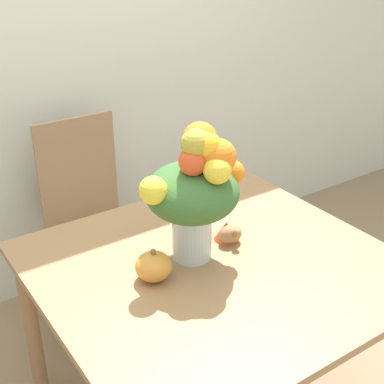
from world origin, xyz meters
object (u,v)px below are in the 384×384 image
(flower_vase, at_px, (195,188))
(dining_chair_near_window, at_px, (92,220))
(turkey_figurine, at_px, (228,232))
(pumpkin, at_px, (154,266))

(flower_vase, relative_size, dining_chair_near_window, 0.50)
(flower_vase, relative_size, turkey_figurine, 4.02)
(pumpkin, distance_m, turkey_figurine, 0.36)
(turkey_figurine, height_order, dining_chair_near_window, dining_chair_near_window)
(flower_vase, bearing_deg, dining_chair_near_window, 92.00)
(turkey_figurine, bearing_deg, dining_chair_near_window, 103.21)
(flower_vase, height_order, dining_chair_near_window, flower_vase)
(dining_chair_near_window, bearing_deg, turkey_figurine, -77.16)
(flower_vase, height_order, turkey_figurine, flower_vase)
(flower_vase, distance_m, turkey_figurine, 0.29)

